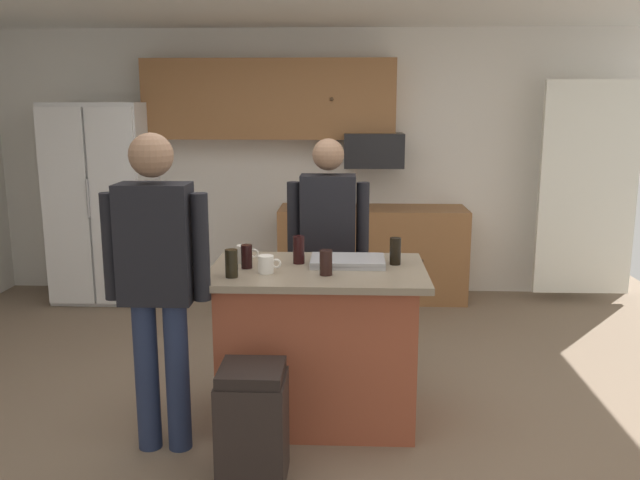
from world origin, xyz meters
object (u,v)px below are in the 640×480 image
Objects in this scene: microwave_over_range at (374,150)px; glass_pilsner at (247,257)px; glass_dark_ale at (395,251)px; glass_short_whisky at (299,250)px; person_guest_right at (157,272)px; person_guest_by_door at (328,240)px; serving_tray at (348,261)px; trash_bin at (253,424)px; mug_blue_stoneware at (245,254)px; mug_ceramic_white at (266,264)px; kitchen_island at (318,343)px; tumbler_amber at (326,263)px; refrigerator at (104,202)px; glass_stout_tall at (231,263)px.

glass_pilsner is at bearing -107.45° from microwave_over_range.
glass_short_whisky reaches higher than glass_dark_ale.
glass_dark_ale is at bearing -4.00° from person_guest_right.
person_guest_by_door reaches higher than glass_short_whisky.
serving_tray is (-0.28, -0.02, -0.06)m from glass_dark_ale.
microwave_over_range is 0.92× the size of trash_bin.
mug_blue_stoneware is 0.29m from mug_ceramic_white.
kitchen_island is 0.70m from mug_blue_stoneware.
glass_short_whisky is at bearing 9.75° from person_guest_right.
glass_pilsner is at bearing -156.46° from glass_short_whisky.
kitchen_island is 1.07m from person_guest_right.
person_guest_by_door is 12.38× the size of mug_ceramic_white.
glass_pilsner is (-0.47, 0.14, -0.00)m from tumbler_amber.
microwave_over_range is 2.68m from mug_blue_stoneware.
glass_dark_ale reaches higher than kitchen_island.
glass_short_whisky is 0.32m from glass_pilsner.
glass_dark_ale is at bearing 33.68° from tumbler_amber.
person_guest_by_door is at bearing 77.19° from trash_bin.
refrigerator is 14.20× the size of mug_blue_stoneware.
tumbler_amber reaches higher than kitchen_island.
trash_bin is (-0.18, -0.81, -0.73)m from glass_short_whisky.
tumbler_amber is 0.91× the size of glass_stout_tall.
refrigerator reaches higher than microwave_over_range.
refrigerator is 11.27× the size of glass_short_whisky.
glass_dark_ale is 0.78m from mug_ceramic_white.
refrigerator reaches higher than trash_bin.
tumbler_amber reaches higher than trash_bin.
person_guest_right reaches higher than glass_pilsner.
glass_dark_ale is 1.22× the size of mug_blue_stoneware.
trash_bin is (0.54, -0.30, -0.71)m from person_guest_right.
mug_blue_stoneware is (-0.86, -2.49, -0.45)m from microwave_over_range.
glass_dark_ale is (1.30, 0.51, 0.01)m from person_guest_right.
glass_dark_ale is at bearing 20.16° from glass_stout_tall.
glass_stout_tall reaches higher than tumbler_amber.
serving_tray is at bearing -2.22° from mug_blue_stoneware.
trash_bin is at bearing -80.12° from glass_pilsner.
refrigerator is 1.50× the size of kitchen_island.
glass_pilsner is (-0.13, 0.10, 0.02)m from mug_ceramic_white.
person_guest_right is 12.26× the size of tumbler_amber.
mug_blue_stoneware is (-0.48, -0.65, 0.04)m from person_guest_by_door.
kitchen_island is 2.87× the size of serving_tray.
mug_ceramic_white is at bearing -38.76° from glass_pilsner.
microwave_over_range is at bearing 72.55° from glass_pilsner.
refrigerator is 11.68× the size of glass_dark_ale.
microwave_over_range is 2.57m from serving_tray.
refrigerator is 13.31× the size of tumbler_amber.
kitchen_island is 7.51× the size of glass_short_whisky.
serving_tray is (2.36, -2.40, 0.02)m from refrigerator.
refrigerator reaches higher than mug_ceramic_white.
tumbler_amber is 0.32m from glass_short_whisky.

